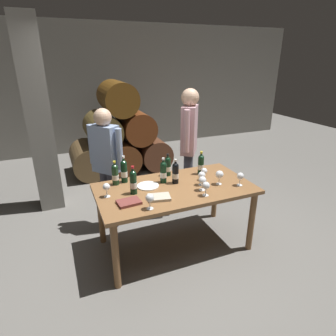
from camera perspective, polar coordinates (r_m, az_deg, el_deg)
ground_plane at (r=3.48m, az=1.30°, el=-15.23°), size 14.00×14.00×0.00m
cellar_back_wall at (r=6.87m, az=-13.33°, el=15.33°), size 10.00×0.24×2.80m
barrel_stack at (r=5.46m, az=-9.73°, el=6.19°), size 1.86×0.90×1.69m
stone_pillar at (r=4.22m, az=-24.61°, el=8.94°), size 0.32×0.32×2.60m
dining_table at (r=3.12m, az=1.41°, el=-5.37°), size 1.70×0.90×0.76m
wine_bottle_0 at (r=3.34m, az=-0.04°, el=0.40°), size 0.07×0.07×0.27m
wine_bottle_1 at (r=3.40m, az=6.67°, el=0.77°), size 0.07×0.07×0.28m
wine_bottle_2 at (r=3.13m, az=1.52°, el=-0.98°), size 0.07×0.07×0.28m
wine_bottle_3 at (r=3.19m, az=-8.88°, el=-0.60°), size 0.07×0.07×0.31m
wine_bottle_4 at (r=3.15m, az=-10.63°, el=-1.26°), size 0.07×0.07×0.28m
wine_bottle_5 at (r=3.15m, az=-0.95°, el=-0.79°), size 0.07×0.07×0.29m
wine_bottle_6 at (r=2.91m, az=-7.03°, el=-2.80°), size 0.07×0.07×0.31m
wine_glass_0 at (r=3.18m, az=14.41°, el=-1.67°), size 0.08×0.08×0.15m
wine_glass_1 at (r=3.16m, az=10.37°, el=-1.36°), size 0.09×0.09×0.16m
wine_glass_2 at (r=3.11m, az=6.85°, el=-1.55°), size 0.08×0.08×0.16m
wine_glass_3 at (r=2.90m, az=-12.35°, el=-3.84°), size 0.07×0.07×0.15m
wine_glass_4 at (r=2.99m, az=6.96°, el=-2.55°), size 0.08×0.08×0.16m
wine_glass_5 at (r=2.88m, az=7.69°, el=-3.63°), size 0.08×0.08×0.15m
wine_glass_6 at (r=3.24m, az=7.32°, el=-0.73°), size 0.07×0.07×0.15m
wine_glass_7 at (r=2.61m, az=-3.71°, el=-6.15°), size 0.08×0.08×0.16m
tasting_notebook at (r=2.77m, az=-7.92°, el=-6.86°), size 0.23×0.18×0.03m
leather_ledger at (r=2.84m, az=-1.81°, el=-5.95°), size 0.25×0.20×0.03m
serving_plate at (r=3.10m, az=-4.07°, el=-3.63°), size 0.24×0.24×0.01m
sommelier_presenting at (r=3.84m, az=4.26°, el=5.78°), size 0.33×0.42×1.72m
taster_seated_left at (r=3.51m, az=-12.40°, el=1.70°), size 0.34×0.40×1.54m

